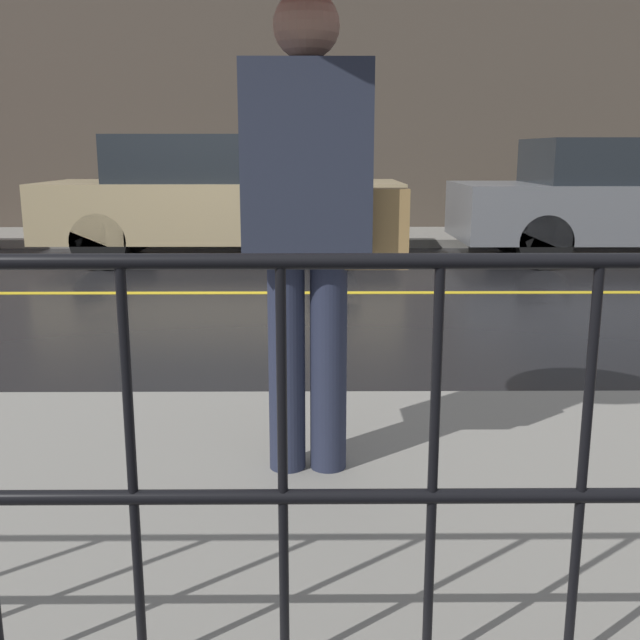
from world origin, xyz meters
TOP-DOWN VIEW (x-y plane):
  - ground_plane at (0.00, 0.00)m, footprint 80.00×80.00m
  - sidewalk_near at (0.00, -4.71)m, footprint 28.00×2.44m
  - sidewalk_far at (0.00, 4.44)m, footprint 28.00×1.89m
  - lane_marking at (0.00, 0.00)m, footprint 25.20×0.12m
  - building_storefront at (0.00, 5.54)m, footprint 28.00×0.30m
  - pedestrian at (0.94, -4.47)m, footprint 1.00×1.00m
  - car_tan at (-0.24, 2.28)m, footprint 4.46×1.74m
  - car_grey at (5.11, 2.28)m, footprint 4.75×1.76m

SIDE VIEW (x-z plane):
  - ground_plane at x=0.00m, z-range 0.00..0.00m
  - lane_marking at x=0.00m, z-range 0.00..0.01m
  - sidewalk_near at x=0.00m, z-range 0.00..0.12m
  - sidewalk_far at x=0.00m, z-range 0.00..0.12m
  - car_grey at x=5.11m, z-range 0.01..1.54m
  - car_tan at x=-0.24m, z-range 0.01..1.58m
  - pedestrian at x=0.94m, z-range 0.70..2.92m
  - building_storefront at x=0.00m, z-range 0.00..5.22m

